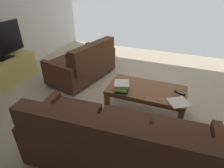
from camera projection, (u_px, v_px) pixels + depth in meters
name	position (u px, v px, depth m)	size (l,w,h in m)	color
ground_plane	(128.00, 101.00, 3.31)	(5.78, 5.77, 0.01)	#B7A88E
sofa_main	(117.00, 144.00, 1.96)	(2.11, 0.95, 0.89)	black
loveseat_near	(84.00, 63.00, 3.90)	(1.08, 1.56, 0.83)	black
coffee_table	(146.00, 92.00, 2.85)	(1.18, 0.63, 0.45)	brown
tv_stand	(8.00, 70.00, 3.84)	(0.51, 1.15, 0.52)	#D8C666
book_stack	(122.00, 87.00, 2.74)	(0.28, 0.32, 0.13)	#337F51
tv_remote	(180.00, 93.00, 2.70)	(0.17, 0.10, 0.02)	black
loose_magazine	(179.00, 102.00, 2.50)	(0.25, 0.26, 0.01)	silver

